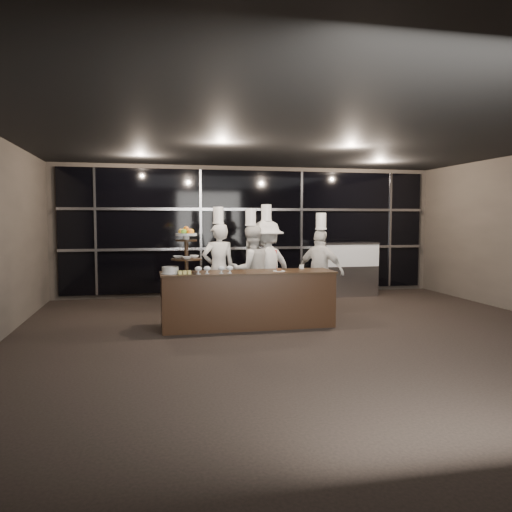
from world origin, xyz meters
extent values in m
plane|color=black|center=(0.00, 0.00, 0.00)|extent=(10.00, 10.00, 0.00)
plane|color=black|center=(0.00, 0.00, 3.00)|extent=(10.00, 10.00, 0.00)
plane|color=#473F38|center=(0.00, 5.00, 1.50)|extent=(9.00, 0.00, 9.00)
cube|color=black|center=(0.00, 4.94, 1.50)|extent=(8.60, 0.04, 2.80)
cube|color=#A5A5AA|center=(0.00, 4.89, 1.10)|extent=(8.60, 0.06, 0.06)
cube|color=#A5A5AA|center=(0.00, 4.89, 2.00)|extent=(8.60, 0.06, 0.06)
cube|color=#A5A5AA|center=(-3.50, 4.91, 1.50)|extent=(0.05, 0.05, 2.80)
cube|color=#A5A5AA|center=(-1.20, 4.91, 1.50)|extent=(0.05, 0.05, 2.80)
cube|color=#A5A5AA|center=(1.20, 4.91, 1.50)|extent=(0.05, 0.05, 2.80)
cube|color=#A5A5AA|center=(3.50, 4.91, 1.50)|extent=(0.05, 0.05, 2.80)
cube|color=black|center=(-0.78, 1.48, 0.45)|extent=(2.80, 0.70, 0.90)
cube|color=black|center=(-0.78, 1.48, 0.91)|extent=(2.84, 0.74, 0.03)
cylinder|color=black|center=(-1.78, 1.48, 0.94)|extent=(0.24, 0.24, 0.03)
cylinder|color=black|center=(-1.78, 1.48, 1.27)|extent=(0.06, 0.06, 0.70)
cylinder|color=black|center=(-1.78, 1.48, 1.14)|extent=(0.48, 0.48, 0.02)
cylinder|color=black|center=(-1.78, 1.48, 1.44)|extent=(0.34, 0.34, 0.02)
cylinder|color=white|center=(-1.78, 1.48, 1.48)|extent=(0.10, 0.10, 0.06)
cylinder|color=white|center=(-1.78, 1.48, 1.53)|extent=(0.34, 0.34, 0.04)
sphere|color=orange|center=(-1.70, 1.48, 1.58)|extent=(0.09, 0.09, 0.09)
sphere|color=#66A42A|center=(-1.74, 1.55, 1.58)|extent=(0.09, 0.09, 0.09)
sphere|color=orange|center=(-1.82, 1.55, 1.58)|extent=(0.09, 0.09, 0.09)
sphere|color=gold|center=(-1.86, 1.48, 1.58)|extent=(0.09, 0.09, 0.09)
sphere|color=#6AA82B|center=(-1.82, 1.41, 1.58)|extent=(0.09, 0.09, 0.09)
sphere|color=orange|center=(-1.74, 1.41, 1.58)|extent=(0.09, 0.09, 0.09)
sphere|color=orange|center=(-1.78, 1.48, 1.62)|extent=(0.09, 0.09, 0.09)
imported|color=white|center=(-1.91, 1.54, 1.17)|extent=(0.16, 0.16, 0.04)
imported|color=white|center=(-1.65, 1.54, 1.18)|extent=(0.15, 0.15, 0.05)
imported|color=white|center=(-1.78, 1.36, 1.17)|extent=(0.16, 0.16, 0.04)
cylinder|color=silver|center=(-1.62, 1.26, 0.93)|extent=(0.07, 0.07, 0.01)
cylinder|color=silver|center=(-1.62, 1.26, 0.96)|extent=(0.02, 0.02, 0.05)
ellipsoid|color=silver|center=(-1.62, 1.26, 1.01)|extent=(0.11, 0.11, 0.08)
ellipsoid|color=green|center=(-1.62, 1.26, 1.01)|extent=(0.08, 0.08, 0.05)
cylinder|color=silver|center=(-1.48, 1.26, 0.93)|extent=(0.07, 0.07, 0.01)
cylinder|color=silver|center=(-1.48, 1.26, 0.96)|extent=(0.02, 0.02, 0.05)
ellipsoid|color=silver|center=(-1.48, 1.26, 1.01)|extent=(0.11, 0.11, 0.08)
ellipsoid|color=red|center=(-1.48, 1.26, 1.01)|extent=(0.08, 0.08, 0.05)
cylinder|color=silver|center=(-1.26, 1.26, 0.93)|extent=(0.07, 0.07, 0.01)
cylinder|color=silver|center=(-1.26, 1.26, 0.96)|extent=(0.02, 0.02, 0.05)
ellipsoid|color=silver|center=(-1.26, 1.26, 1.01)|extent=(0.11, 0.11, 0.08)
ellipsoid|color=beige|center=(-1.26, 1.26, 1.01)|extent=(0.08, 0.08, 0.05)
cylinder|color=silver|center=(-1.12, 1.26, 0.93)|extent=(0.07, 0.07, 0.01)
cylinder|color=silver|center=(-1.12, 1.26, 0.96)|extent=(0.02, 0.02, 0.05)
ellipsoid|color=silver|center=(-1.12, 1.26, 1.01)|extent=(0.11, 0.11, 0.08)
ellipsoid|color=#431D13|center=(-1.12, 1.26, 1.01)|extent=(0.08, 0.08, 0.05)
cylinder|color=white|center=(-2.04, 1.43, 0.93)|extent=(0.30, 0.30, 0.01)
cylinder|color=silver|center=(-2.04, 1.43, 0.98)|extent=(0.26, 0.26, 0.10)
cube|color=#FEEF7C|center=(-1.90, 1.28, 0.95)|extent=(0.06, 0.06, 0.05)
cube|color=#FEEF7C|center=(-1.83, 1.28, 0.95)|extent=(0.06, 0.06, 0.05)
cube|color=#FEEF7C|center=(-1.76, 1.28, 0.95)|extent=(0.06, 0.06, 0.05)
cube|color=#FEEF7C|center=(-1.90, 1.35, 0.95)|extent=(0.06, 0.06, 0.05)
cube|color=#FEEF7C|center=(-1.83, 1.35, 0.95)|extent=(0.06, 0.06, 0.05)
cube|color=#FEEF7C|center=(-1.76, 1.35, 0.95)|extent=(0.06, 0.06, 0.05)
cylinder|color=white|center=(-0.28, 1.38, 0.93)|extent=(0.20, 0.20, 0.01)
cylinder|color=#4C2814|center=(-0.28, 1.38, 0.95)|extent=(0.08, 0.08, 0.04)
cylinder|color=white|center=(0.21, 1.73, 0.96)|extent=(0.08, 0.08, 0.07)
cube|color=#A5A5AA|center=(2.15, 4.30, 0.35)|extent=(1.27, 0.55, 0.70)
cube|color=silver|center=(2.15, 4.30, 0.95)|extent=(1.27, 0.55, 0.50)
cube|color=#FFC67F|center=(2.15, 4.30, 0.95)|extent=(1.18, 0.45, 0.40)
cube|color=#A5A5AA|center=(2.15, 4.30, 1.22)|extent=(1.29, 0.56, 0.04)
imported|color=silver|center=(-1.11, 2.62, 0.85)|extent=(0.67, 0.48, 1.70)
cylinder|color=white|center=(-1.11, 2.62, 1.85)|extent=(0.19, 0.19, 0.30)
cylinder|color=white|center=(-1.11, 2.62, 1.71)|extent=(0.21, 0.21, 0.03)
imported|color=silver|center=(-0.53, 2.48, 0.83)|extent=(0.93, 0.80, 1.66)
cylinder|color=white|center=(-0.53, 2.48, 1.81)|extent=(0.19, 0.19, 0.30)
cylinder|color=white|center=(-0.53, 2.48, 1.67)|extent=(0.21, 0.21, 0.03)
imported|color=silver|center=(-0.20, 2.64, 0.87)|extent=(1.30, 1.05, 1.75)
cylinder|color=white|center=(-0.20, 2.64, 1.90)|extent=(0.19, 0.19, 0.30)
cylinder|color=white|center=(-0.20, 2.64, 1.75)|extent=(0.21, 0.21, 0.03)
cube|color=#AD0E0D|center=(-0.20, 2.52, 0.87)|extent=(0.34, 0.03, 0.65)
imported|color=silver|center=(0.76, 2.28, 0.80)|extent=(0.93, 0.94, 1.59)
cylinder|color=white|center=(0.76, 2.28, 1.74)|extent=(0.19, 0.19, 0.30)
cylinder|color=white|center=(0.76, 2.28, 1.60)|extent=(0.21, 0.21, 0.03)
camera|label=1|loc=(-2.37, -6.49, 1.78)|focal=35.00mm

